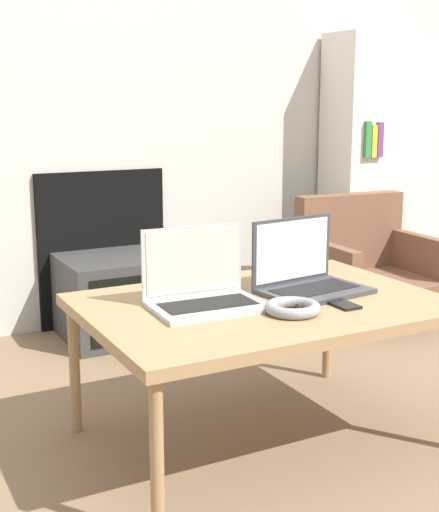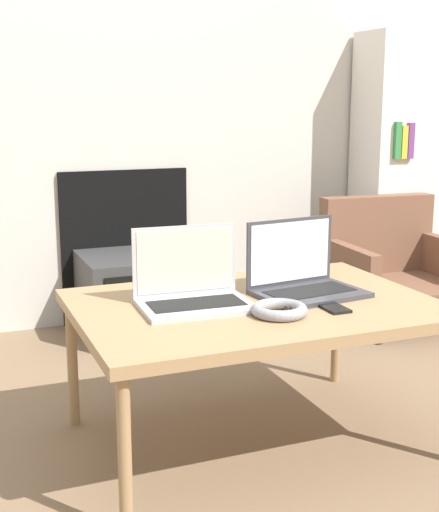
{
  "view_description": "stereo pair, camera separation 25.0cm",
  "coord_description": "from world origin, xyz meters",
  "px_view_note": "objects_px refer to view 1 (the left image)",
  "views": [
    {
      "loc": [
        -1.14,
        -1.48,
        1.1
      ],
      "look_at": [
        0.0,
        0.69,
        0.57
      ],
      "focal_mm": 50.0,
      "sensor_mm": 36.0,
      "label": 1
    },
    {
      "loc": [
        -0.92,
        -1.59,
        1.1
      ],
      "look_at": [
        0.0,
        0.69,
        0.57
      ],
      "focal_mm": 50.0,
      "sensor_mm": 36.0,
      "label": 2
    }
  ],
  "objects_px": {
    "laptop_left": "(202,289)",
    "tv": "(120,296)",
    "laptop_right": "(306,276)",
    "headphones": "(293,308)",
    "armchair": "(364,259)",
    "phone": "(340,303)"
  },
  "relations": [
    {
      "from": "armchair",
      "to": "laptop_right",
      "type": "bearing_deg",
      "value": -134.03
    },
    {
      "from": "laptop_left",
      "to": "phone",
      "type": "height_order",
      "value": "laptop_left"
    },
    {
      "from": "laptop_right",
      "to": "tv",
      "type": "distance_m",
      "value": 1.26
    },
    {
      "from": "laptop_right",
      "to": "armchair",
      "type": "distance_m",
      "value": 1.4
    },
    {
      "from": "armchair",
      "to": "phone",
      "type": "bearing_deg",
      "value": -128.85
    },
    {
      "from": "laptop_left",
      "to": "laptop_right",
      "type": "xyz_separation_m",
      "value": [
        0.39,
        -0.0,
        0.0
      ]
    },
    {
      "from": "phone",
      "to": "tv",
      "type": "height_order",
      "value": "phone"
    },
    {
      "from": "laptop_right",
      "to": "headphones",
      "type": "height_order",
      "value": "laptop_right"
    },
    {
      "from": "tv",
      "to": "armchair",
      "type": "bearing_deg",
      "value": -11.75
    },
    {
      "from": "armchair",
      "to": "laptop_left",
      "type": "bearing_deg",
      "value": -143.01
    },
    {
      "from": "phone",
      "to": "armchair",
      "type": "height_order",
      "value": "armchair"
    },
    {
      "from": "laptop_right",
      "to": "headphones",
      "type": "distance_m",
      "value": 0.27
    },
    {
      "from": "laptop_right",
      "to": "phone",
      "type": "bearing_deg",
      "value": -98.34
    },
    {
      "from": "tv",
      "to": "armchair",
      "type": "xyz_separation_m",
      "value": [
        1.24,
        -0.26,
        0.1
      ]
    },
    {
      "from": "laptop_right",
      "to": "phone",
      "type": "relative_size",
      "value": 2.51
    },
    {
      "from": "laptop_left",
      "to": "tv",
      "type": "distance_m",
      "value": 1.25
    },
    {
      "from": "tv",
      "to": "phone",
      "type": "bearing_deg",
      "value": -80.74
    },
    {
      "from": "laptop_right",
      "to": "armchair",
      "type": "xyz_separation_m",
      "value": [
        1.02,
        0.94,
        -0.23
      ]
    },
    {
      "from": "laptop_right",
      "to": "armchair",
      "type": "height_order",
      "value": "laptop_right"
    },
    {
      "from": "phone",
      "to": "armchair",
      "type": "bearing_deg",
      "value": 47.9
    },
    {
      "from": "laptop_left",
      "to": "armchair",
      "type": "relative_size",
      "value": 0.54
    },
    {
      "from": "headphones",
      "to": "armchair",
      "type": "xyz_separation_m",
      "value": [
        1.2,
        1.14,
        -0.2
      ]
    }
  ]
}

